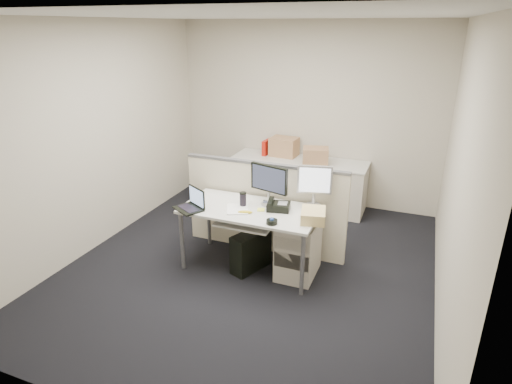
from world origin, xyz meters
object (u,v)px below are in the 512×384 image
at_px(desk, 250,214).
at_px(monitor_main, 269,185).
at_px(laptop, 188,200).
at_px(desk_phone, 279,207).

relative_size(desk, monitor_main, 3.23).
distance_m(desk, laptop, 0.70).
xyz_separation_m(desk, monitor_main, (0.15, 0.18, 0.30)).
bearing_deg(laptop, desk, 54.03).
distance_m(monitor_main, laptop, 0.90).
height_order(monitor_main, laptop, monitor_main).
distance_m(desk, monitor_main, 0.38).
bearing_deg(monitor_main, laptop, -134.19).
bearing_deg(desk_phone, desk, -176.43).
xyz_separation_m(laptop, desk_phone, (0.92, 0.36, -0.08)).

